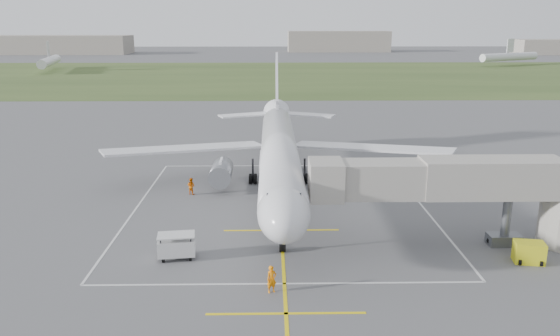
{
  "coord_description": "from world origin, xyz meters",
  "views": [
    {
      "loc": [
        -0.92,
        -54.35,
        17.56
      ],
      "look_at": [
        -0.01,
        -4.0,
        4.0
      ],
      "focal_mm": 35.0,
      "sensor_mm": 36.0,
      "label": 1
    }
  ],
  "objects_px": {
    "jet_bridge": "(481,189)",
    "baggage_cart": "(177,246)",
    "ramp_worker_nose": "(272,279)",
    "ramp_worker_wing": "(191,186)",
    "airliner": "(279,152)",
    "gpu_unit": "(529,252)"
  },
  "relations": [
    {
      "from": "ramp_worker_wing",
      "to": "jet_bridge",
      "type": "bearing_deg",
      "value": 178.45
    },
    {
      "from": "jet_bridge",
      "to": "ramp_worker_wing",
      "type": "relative_size",
      "value": 13.18
    },
    {
      "from": "jet_bridge",
      "to": "airliner",
      "type": "bearing_deg",
      "value": 137.81
    },
    {
      "from": "gpu_unit",
      "to": "ramp_worker_wing",
      "type": "distance_m",
      "value": 32.66
    },
    {
      "from": "jet_bridge",
      "to": "baggage_cart",
      "type": "height_order",
      "value": "jet_bridge"
    },
    {
      "from": "jet_bridge",
      "to": "ramp_worker_nose",
      "type": "xyz_separation_m",
      "value": [
        -16.6,
        -7.68,
        -3.8
      ]
    },
    {
      "from": "airliner",
      "to": "baggage_cart",
      "type": "xyz_separation_m",
      "value": [
        -8.12,
        -16.38,
        -3.4
      ]
    },
    {
      "from": "airliner",
      "to": "ramp_worker_wing",
      "type": "height_order",
      "value": "airliner"
    },
    {
      "from": "jet_bridge",
      "to": "ramp_worker_nose",
      "type": "distance_m",
      "value": 18.68
    },
    {
      "from": "airliner",
      "to": "ramp_worker_wing",
      "type": "bearing_deg",
      "value": -178.03
    },
    {
      "from": "airliner",
      "to": "ramp_worker_wing",
      "type": "distance_m",
      "value": 9.9
    },
    {
      "from": "baggage_cart",
      "to": "ramp_worker_wing",
      "type": "bearing_deg",
      "value": 87.11
    },
    {
      "from": "airliner",
      "to": "jet_bridge",
      "type": "xyz_separation_m",
      "value": [
        15.72,
        -14.25,
        0.35
      ]
    },
    {
      "from": "airliner",
      "to": "ramp_worker_nose",
      "type": "distance_m",
      "value": 22.22
    },
    {
      "from": "jet_bridge",
      "to": "ramp_worker_wing",
      "type": "bearing_deg",
      "value": 150.85
    },
    {
      "from": "airliner",
      "to": "gpu_unit",
      "type": "bearing_deg",
      "value": -43.61
    },
    {
      "from": "jet_bridge",
      "to": "gpu_unit",
      "type": "bearing_deg",
      "value": -50.59
    },
    {
      "from": "ramp_worker_nose",
      "to": "jet_bridge",
      "type": "bearing_deg",
      "value": 1.83
    },
    {
      "from": "airliner",
      "to": "jet_bridge",
      "type": "height_order",
      "value": "airliner"
    },
    {
      "from": "jet_bridge",
      "to": "baggage_cart",
      "type": "xyz_separation_m",
      "value": [
        -23.84,
        -2.13,
        -3.75
      ]
    },
    {
      "from": "ramp_worker_wing",
      "to": "gpu_unit",
      "type": "bearing_deg",
      "value": 175.68
    },
    {
      "from": "gpu_unit",
      "to": "ramp_worker_wing",
      "type": "height_order",
      "value": "ramp_worker_wing"
    }
  ]
}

